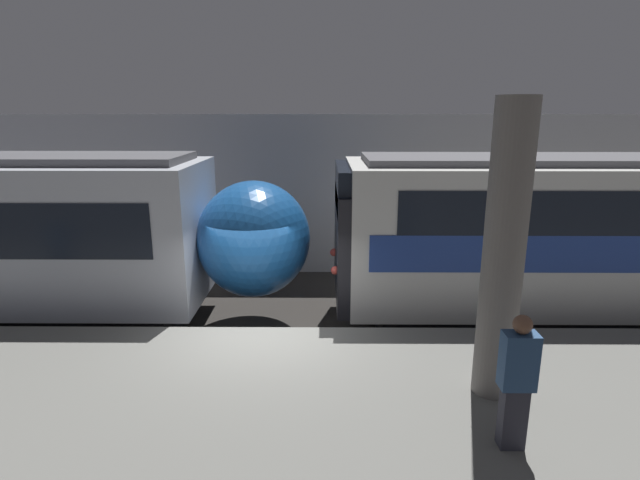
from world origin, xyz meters
TOP-DOWN VIEW (x-y plane):
  - ground_plane at (0.00, 0.00)m, footprint 120.00×120.00m
  - platform at (0.00, -2.07)m, footprint 40.00×4.15m
  - station_rear_barrier at (0.00, 6.10)m, footprint 50.00×0.15m
  - support_pillar_near at (3.40, -2.06)m, footprint 0.53×0.53m
  - person_waiting at (3.23, -3.26)m, footprint 0.38×0.24m

SIDE VIEW (x-z plane):
  - ground_plane at x=0.00m, z-range 0.00..0.00m
  - platform at x=0.00m, z-range 0.00..0.92m
  - person_waiting at x=3.23m, z-range 0.97..2.59m
  - station_rear_barrier at x=0.00m, z-range 0.00..4.62m
  - support_pillar_near at x=3.40m, z-range 0.92..4.87m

